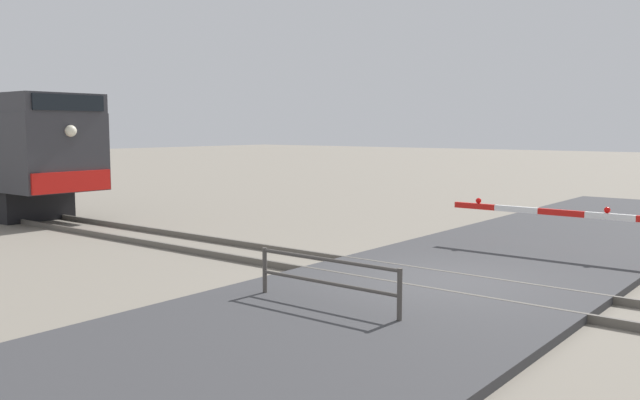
# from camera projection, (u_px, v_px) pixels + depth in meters

# --- Properties ---
(ground_plane) EXTENTS (160.00, 160.00, 0.00)m
(ground_plane) POSITION_uv_depth(u_px,v_px,m) (443.00, 287.00, 12.85)
(ground_plane) COLOR gray
(rail_track_left) EXTENTS (0.08, 80.00, 0.15)m
(rail_track_left) POSITION_uv_depth(u_px,v_px,m) (425.00, 291.00, 12.28)
(rail_track_left) COLOR #59544C
(rail_track_left) RESTS_ON ground_plane
(rail_track_right) EXTENTS (0.08, 80.00, 0.15)m
(rail_track_right) POSITION_uv_depth(u_px,v_px,m) (460.00, 277.00, 13.40)
(rail_track_right) COLOR #59544C
(rail_track_right) RESTS_ON ground_plane
(road_surface) EXTENTS (36.00, 5.83, 0.15)m
(road_surface) POSITION_uv_depth(u_px,v_px,m) (443.00, 284.00, 12.84)
(road_surface) COLOR #38383A
(road_surface) RESTS_ON ground_plane
(guard_railing) EXTENTS (0.08, 2.87, 0.95)m
(guard_railing) POSITION_uv_depth(u_px,v_px,m) (327.00, 277.00, 10.94)
(guard_railing) COLOR #4C4742
(guard_railing) RESTS_ON ground_plane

